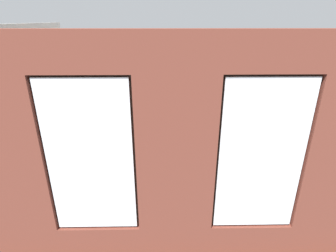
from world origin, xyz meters
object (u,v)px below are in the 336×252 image
(media_console, at_px, (51,145))
(remote_gray, at_px, (163,146))
(candle_jar, at_px, (155,142))
(potted_plant_near_tv, at_px, (57,148))
(tv_flatscreen, at_px, (46,119))
(potted_plant_mid_room_small, at_px, (206,130))
(coffee_table, at_px, (163,148))
(papasan_chair, at_px, (132,112))
(potted_plant_by_left_couch, at_px, (243,125))
(couch_by_window, at_px, (158,209))
(couch_left, at_px, (277,146))
(remote_silver, at_px, (168,148))
(potted_plant_foreground_right, at_px, (84,104))
(remote_black, at_px, (180,143))
(potted_plant_between_couches, at_px, (242,197))
(potted_plant_corner_near_left, at_px, (252,107))
(cup_ceramic, at_px, (143,147))

(media_console, bearing_deg, remote_gray, 171.67)
(candle_jar, relative_size, potted_plant_near_tv, 0.11)
(candle_jar, distance_m, tv_flatscreen, 2.61)
(potted_plant_mid_room_small, bearing_deg, remote_gray, 41.94)
(coffee_table, relative_size, papasan_chair, 1.41)
(remote_gray, distance_m, potted_plant_mid_room_small, 1.53)
(potted_plant_by_left_couch, bearing_deg, coffee_table, 33.83)
(couch_by_window, distance_m, potted_plant_mid_room_small, 3.30)
(couch_left, distance_m, remote_gray, 2.71)
(remote_silver, xyz_separation_m, potted_plant_foreground_right, (2.55, -2.57, 0.26))
(remote_black, relative_size, tv_flatscreen, 0.14)
(remote_gray, xyz_separation_m, media_console, (2.73, -0.40, -0.15))
(potted_plant_foreground_right, relative_size, potted_plant_between_couches, 1.90)
(potted_plant_corner_near_left, bearing_deg, media_console, 20.70)
(coffee_table, relative_size, potted_plant_between_couches, 1.81)
(potted_plant_corner_near_left, height_order, potted_plant_foreground_right, potted_plant_foreground_right)
(couch_by_window, relative_size, candle_jar, 16.37)
(media_console, bearing_deg, couch_left, 177.11)
(couch_by_window, bearing_deg, potted_plant_by_left_couch, -123.52)
(couch_by_window, bearing_deg, potted_plant_foreground_right, -62.15)
(remote_gray, height_order, potted_plant_between_couches, potted_plant_between_couches)
(cup_ceramic, bearing_deg, potted_plant_near_tv, 12.60)
(couch_left, distance_m, potted_plant_by_left_couch, 1.47)
(media_console, relative_size, potted_plant_mid_room_small, 1.72)
(tv_flatscreen, distance_m, potted_plant_corner_near_left, 5.98)
(coffee_table, distance_m, cup_ceramic, 0.46)
(candle_jar, bearing_deg, potted_plant_mid_room_small, -145.18)
(tv_flatscreen, bearing_deg, potted_plant_by_left_couch, -167.21)
(coffee_table, bearing_deg, cup_ceramic, 16.15)
(candle_jar, height_order, papasan_chair, papasan_chair)
(potted_plant_mid_room_small, bearing_deg, coffee_table, 41.94)
(cup_ceramic, height_order, potted_plant_foreground_right, potted_plant_foreground_right)
(remote_black, bearing_deg, cup_ceramic, -5.58)
(potted_plant_corner_near_left, bearing_deg, potted_plant_mid_room_small, 40.86)
(media_console, height_order, potted_plant_corner_near_left, potted_plant_corner_near_left)
(media_console, bearing_deg, potted_plant_foreground_right, -98.02)
(tv_flatscreen, bearing_deg, couch_by_window, 137.39)
(media_console, bearing_deg, remote_black, 175.39)
(papasan_chair, height_order, potted_plant_near_tv, potted_plant_near_tv)
(candle_jar, height_order, remote_gray, candle_jar)
(potted_plant_mid_room_small, bearing_deg, potted_plant_between_couches, 92.30)
(remote_black, distance_m, tv_flatscreen, 3.18)
(couch_left, distance_m, potted_plant_mid_room_small, 1.81)
(cup_ceramic, distance_m, remote_gray, 0.46)
(candle_jar, xyz_separation_m, potted_plant_between_couches, (-1.44, 2.10, 0.04))
(cup_ceramic, xyz_separation_m, candle_jar, (-0.25, -0.23, 0.00))
(remote_black, bearing_deg, papasan_chair, -81.48)
(candle_jar, relative_size, papasan_chair, 0.10)
(potted_plant_corner_near_left, height_order, potted_plant_by_left_couch, potted_plant_corner_near_left)
(remote_silver, height_order, tv_flatscreen, tv_flatscreen)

